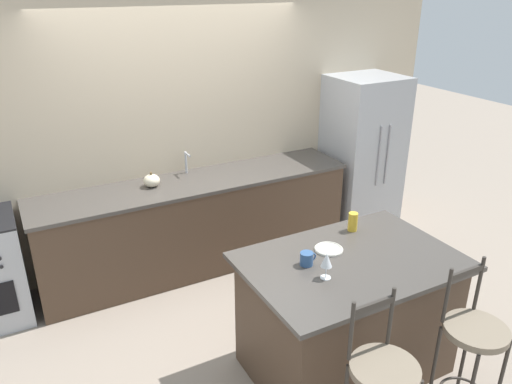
# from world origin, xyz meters

# --- Properties ---
(ground_plane) EXTENTS (18.00, 18.00, 0.00)m
(ground_plane) POSITION_xyz_m (0.00, 0.00, 0.00)
(ground_plane) COLOR gray
(wall_back) EXTENTS (6.00, 0.07, 2.70)m
(wall_back) POSITION_xyz_m (0.00, 0.72, 1.35)
(wall_back) COLOR beige
(wall_back) RESTS_ON ground_plane
(back_counter) EXTENTS (3.10, 0.70, 0.93)m
(back_counter) POSITION_xyz_m (0.00, 0.39, 0.47)
(back_counter) COLOR #4C3828
(back_counter) RESTS_ON ground_plane
(sink_faucet) EXTENTS (0.02, 0.13, 0.22)m
(sink_faucet) POSITION_xyz_m (0.00, 0.59, 1.07)
(sink_faucet) COLOR #ADAFB5
(sink_faucet) RESTS_ON back_counter
(kitchen_island) EXTENTS (1.50, 1.02, 0.93)m
(kitchen_island) POSITION_xyz_m (0.41, -1.51, 0.47)
(kitchen_island) COLOR #4C3828
(kitchen_island) RESTS_ON ground_plane
(refrigerator) EXTENTS (0.75, 0.71, 1.76)m
(refrigerator) POSITION_xyz_m (2.01, 0.35, 0.88)
(refrigerator) COLOR #ADAFB5
(refrigerator) RESTS_ON ground_plane
(bar_stool_far) EXTENTS (0.39, 0.39, 1.15)m
(bar_stool_far) POSITION_xyz_m (0.77, -2.28, 0.62)
(bar_stool_far) COLOR #332D28
(bar_stool_far) RESTS_ON ground_plane
(dinner_plate) EXTENTS (0.21, 0.21, 0.02)m
(dinner_plate) POSITION_xyz_m (0.35, -1.32, 0.94)
(dinner_plate) COLOR beige
(dinner_plate) RESTS_ON kitchen_island
(wine_glass) EXTENTS (0.07, 0.07, 0.18)m
(wine_glass) POSITION_xyz_m (0.12, -1.61, 1.06)
(wine_glass) COLOR white
(wine_glass) RESTS_ON kitchen_island
(coffee_mug) EXTENTS (0.12, 0.09, 0.09)m
(coffee_mug) POSITION_xyz_m (0.10, -1.41, 0.98)
(coffee_mug) COLOR #335689
(coffee_mug) RESTS_ON kitchen_island
(tumbler_cup) EXTENTS (0.07, 0.07, 0.15)m
(tumbler_cup) POSITION_xyz_m (0.69, -1.16, 1.00)
(tumbler_cup) COLOR gold
(tumbler_cup) RESTS_ON kitchen_island
(pumpkin_decoration) EXTENTS (0.15, 0.15, 0.14)m
(pumpkin_decoration) POSITION_xyz_m (-0.41, 0.42, 0.99)
(pumpkin_decoration) COLOR beige
(pumpkin_decoration) RESTS_ON back_counter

